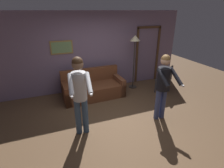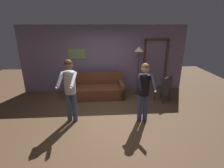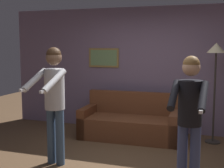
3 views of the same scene
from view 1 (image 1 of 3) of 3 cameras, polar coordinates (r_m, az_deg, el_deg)
name	(u,v)px [view 1 (image 1 of 3)]	position (r m, az deg, el deg)	size (l,w,h in m)	color
ground_plane	(120,120)	(4.57, 2.63, -11.73)	(12.00, 12.00, 0.00)	brown
back_wall_assembly	(95,52)	(6.01, -5.57, 10.38)	(6.40, 0.10, 2.60)	slate
couch	(93,88)	(5.65, -6.15, -1.45)	(1.92, 0.90, 0.87)	brown
torchiere_lamp	(135,44)	(6.00, 7.46, 12.70)	(0.34, 0.34, 1.85)	#332D28
person_standing_left	(80,90)	(3.67, -10.54, -1.82)	(0.48, 0.72, 1.78)	#374F6E
person_standing_right	(163,82)	(4.35, 16.44, 0.57)	(0.45, 0.66, 1.68)	#3B4675
dining_chair_distant	(166,78)	(6.05, 17.23, 1.85)	(0.58, 0.58, 0.93)	#2D2D33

